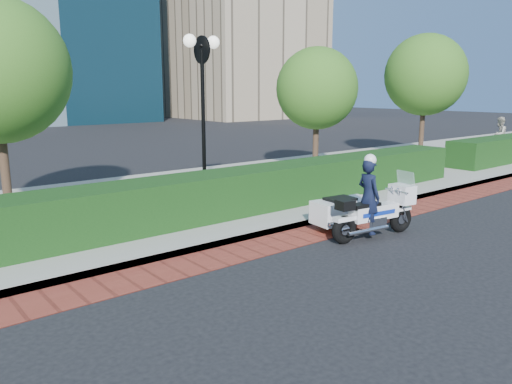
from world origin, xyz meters
TOP-DOWN VIEW (x-y plane):
  - ground at (0.00, 0.00)m, footprint 120.00×120.00m
  - brick_strip at (0.00, 1.50)m, footprint 60.00×1.00m
  - sidewalk at (0.00, 6.00)m, footprint 60.00×8.00m
  - hedge_main at (0.00, 3.60)m, footprint 18.00×1.20m
  - lamppost at (1.00, 5.20)m, footprint 1.02×0.70m
  - tree_c at (6.50, 6.50)m, footprint 2.80×2.80m
  - tree_d at (13.00, 6.50)m, footprint 3.40×3.40m
  - police_motorcycle at (2.03, 0.83)m, footprint 2.19×1.67m
  - pedestrian at (17.12, 5.08)m, footprint 0.84×0.68m

SIDE VIEW (x-z plane):
  - ground at x=0.00m, z-range 0.00..0.00m
  - brick_strip at x=0.00m, z-range 0.00..0.01m
  - sidewalk at x=0.00m, z-range 0.00..0.15m
  - police_motorcycle at x=2.03m, z-range -0.28..1.49m
  - hedge_main at x=0.00m, z-range 0.15..1.15m
  - pedestrian at x=17.12m, z-range 0.15..1.79m
  - lamppost at x=1.00m, z-range 0.85..5.06m
  - tree_c at x=6.50m, z-range 0.90..5.20m
  - tree_d at x=13.00m, z-range 1.03..6.19m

